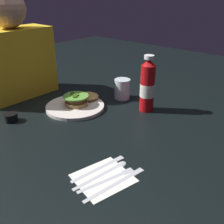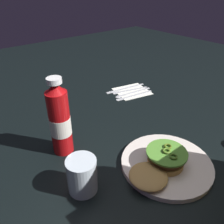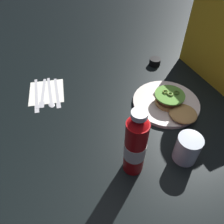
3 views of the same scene
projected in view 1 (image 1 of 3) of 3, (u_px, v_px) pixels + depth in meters
name	position (u px, v px, depth m)	size (l,w,h in m)	color
ground_plane	(99.00, 119.00, 1.13)	(3.00, 3.00, 0.00)	black
dinner_plate	(75.00, 107.00, 1.23)	(0.27, 0.27, 0.02)	silver
burger_sandwich	(81.00, 99.00, 1.24)	(0.20, 0.12, 0.05)	#B18949
ketchup_bottle	(147.00, 86.00, 1.16)	(0.07, 0.07, 0.26)	#B10E11
water_glass	(122.00, 89.00, 1.32)	(0.08, 0.08, 0.10)	silver
condiment_cup	(11.00, 117.00, 1.11)	(0.06, 0.06, 0.03)	black
napkin	(103.00, 178.00, 0.78)	(0.16, 0.15, 0.00)	white
steak_knife	(119.00, 181.00, 0.76)	(0.22, 0.05, 0.00)	silver
fork_utensil	(111.00, 177.00, 0.78)	(0.19, 0.07, 0.00)	silver
spoon_utensil	(108.00, 170.00, 0.81)	(0.20, 0.05, 0.00)	silver
butter_knife	(102.00, 166.00, 0.83)	(0.20, 0.05, 0.00)	silver
diner_person	(14.00, 54.00, 1.28)	(0.37, 0.17, 0.51)	gold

